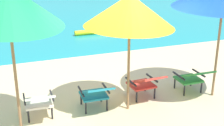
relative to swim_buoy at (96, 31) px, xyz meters
name	(u,v)px	position (x,y,z in m)	size (l,w,h in m)	color
ground_plane	(74,49)	(-1.20, -1.50, -0.10)	(40.00, 40.00, 0.00)	beige
ocean_band	(38,5)	(-1.20, 6.71, -0.09)	(40.00, 18.00, 0.01)	teal
swim_buoy	(96,31)	(0.00, 0.00, 0.00)	(0.18, 0.18, 1.60)	yellow
lounge_chair_far_left	(39,101)	(-2.88, -5.63, 0.31)	(0.57, 0.89, 0.68)	silver
lounge_chair_near_left	(96,93)	(-1.77, -5.68, 0.31)	(0.57, 0.89, 0.68)	teal
lounge_chair_near_right	(145,83)	(-0.63, -5.55, 0.31)	(0.58, 0.90, 0.68)	red
lounge_chair_far_right	(193,77)	(0.50, -5.63, 0.31)	(0.55, 0.88, 0.68)	#338E3D
beach_umbrella_left	(7,4)	(-3.26, -5.96, 2.20)	(2.58, 2.58, 2.70)	olive
beach_umbrella_center	(130,11)	(-1.13, -5.80, 1.93)	(1.84, 1.82, 2.36)	olive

